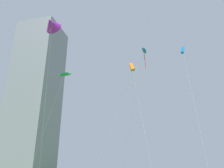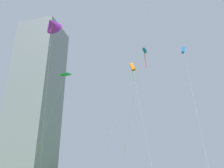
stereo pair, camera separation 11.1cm
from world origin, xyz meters
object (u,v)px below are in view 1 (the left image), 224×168
object	(u,v)px
kite_flying_0	(52,24)
kite_flying_6	(65,74)
kite_flying_1	(144,51)
kite_flying_5	(132,67)
kite_flying_2	(183,50)
distant_highrise_0	(35,93)

from	to	relation	value
kite_flying_0	kite_flying_6	world-z (taller)	kite_flying_0
kite_flying_0	kite_flying_1	world-z (taller)	kite_flying_0
kite_flying_0	kite_flying_6	xyz separation A→B (m)	(1.71, 5.35, -8.50)
kite_flying_5	kite_flying_6	xyz separation A→B (m)	(-13.72, -5.58, -3.63)
kite_flying_2	kite_flying_6	distance (m)	26.88
kite_flying_0	kite_flying_5	size ratio (longest dim) A/B	1.22
kite_flying_0	kite_flying_5	xyz separation A→B (m)	(15.44, 10.93, -4.87)
kite_flying_2	kite_flying_5	bearing A→B (deg)	178.31
kite_flying_5	distant_highrise_0	distance (m)	96.56
kite_flying_2	kite_flying_5	size ratio (longest dim) A/B	1.13
kite_flying_2	kite_flying_1	bearing A→B (deg)	-153.38
distant_highrise_0	kite_flying_5	bearing A→B (deg)	-43.67
kite_flying_1	kite_flying_2	xyz separation A→B (m)	(9.03, 4.52, 2.20)
kite_flying_2	kite_flying_6	world-z (taller)	kite_flying_2
kite_flying_2	kite_flying_0	bearing A→B (deg)	-158.65
kite_flying_2	distant_highrise_0	bearing A→B (deg)	133.10
kite_flying_1	distant_highrise_0	distance (m)	101.60
kite_flying_0	kite_flying_2	xyz separation A→B (m)	(27.08, 10.59, -1.32)
kite_flying_1	distant_highrise_0	world-z (taller)	distant_highrise_0
kite_flying_1	kite_flying_6	distance (m)	17.10
kite_flying_6	distant_highrise_0	xyz separation A→B (m)	(-44.32, 79.71, 25.09)
kite_flying_6	distant_highrise_0	world-z (taller)	distant_highrise_0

